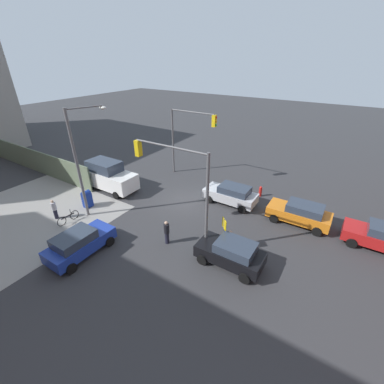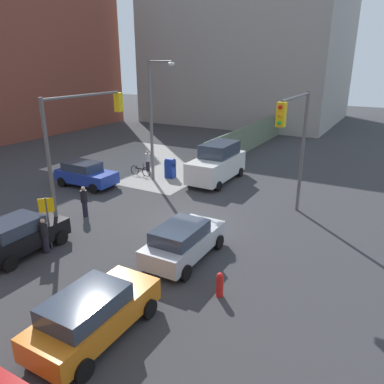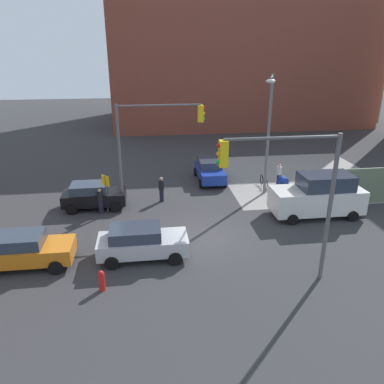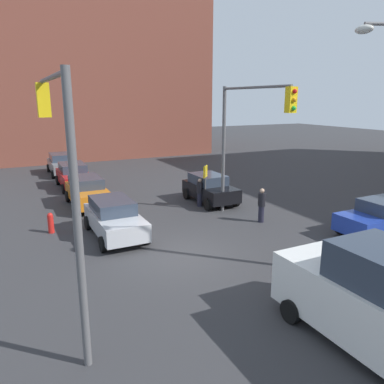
{
  "view_description": "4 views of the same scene",
  "coord_description": "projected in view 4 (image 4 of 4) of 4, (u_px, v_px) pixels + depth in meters",
  "views": [
    {
      "loc": [
        -10.52,
        15.56,
        10.95
      ],
      "look_at": [
        -1.15,
        0.82,
        1.57
      ],
      "focal_mm": 24.0,
      "sensor_mm": 36.0,
      "label": 1
    },
    {
      "loc": [
        -15.4,
        -8.91,
        7.96
      ],
      "look_at": [
        0.68,
        0.12,
        1.45
      ],
      "focal_mm": 35.0,
      "sensor_mm": 36.0,
      "label": 2
    },
    {
      "loc": [
        -2.95,
        -17.77,
        9.58
      ],
      "look_at": [
        -0.41,
        1.84,
        1.88
      ],
      "focal_mm": 35.0,
      "sensor_mm": 36.0,
      "label": 3
    },
    {
      "loc": [
        12.13,
        -5.67,
        5.88
      ],
      "look_at": [
        -1.06,
        0.94,
        2.21
      ],
      "focal_mm": 35.0,
      "sensor_mm": 36.0,
      "label": 4
    }
  ],
  "objects": [
    {
      "name": "traffic_signal_se_corner",
      "position": [
        60.0,
        154.0,
        9.04
      ],
      "size": [
        4.91,
        0.36,
        6.5
      ],
      "color": "#59595B",
      "rests_on": "ground"
    },
    {
      "name": "hatchback_orange",
      "position": [
        87.0,
        191.0,
        21.01
      ],
      "size": [
        4.33,
        2.02,
        1.62
      ],
      "color": "orange",
      "rests_on": "ground"
    },
    {
      "name": "pedestrian_crossing",
      "position": [
        262.0,
        205.0,
        18.19
      ],
      "size": [
        0.36,
        0.36,
        1.69
      ],
      "rotation": [
        0.0,
        0.0,
        1.65
      ],
      "color": "black",
      "rests_on": "ground"
    },
    {
      "name": "pedestrian_waiting",
      "position": [
        200.0,
        192.0,
        20.89
      ],
      "size": [
        0.36,
        0.36,
        1.6
      ],
      "rotation": [
        0.0,
        0.0,
        5.84
      ],
      "color": "black",
      "rests_on": "ground"
    },
    {
      "name": "coupe_gray",
      "position": [
        62.0,
        164.0,
        29.98
      ],
      "size": [
        4.38,
        2.02,
        1.62
      ],
      "color": "slate",
      "rests_on": "ground"
    },
    {
      "name": "coupe_black",
      "position": [
        210.0,
        188.0,
        21.74
      ],
      "size": [
        3.89,
        2.02,
        1.62
      ],
      "color": "black",
      "rests_on": "ground"
    },
    {
      "name": "ground_plane",
      "position": [
        183.0,
        256.0,
        14.41
      ],
      "size": [
        120.0,
        120.0,
        0.0
      ],
      "primitive_type": "plane",
      "color": "#333335"
    },
    {
      "name": "coupe_silver",
      "position": [
        114.0,
        218.0,
        16.35
      ],
      "size": [
        4.31,
        2.02,
        1.62
      ],
      "color": "#B7BABF",
      "rests_on": "ground"
    },
    {
      "name": "traffic_signal_nw_corner",
      "position": [
        247.0,
        127.0,
        17.4
      ],
      "size": [
        5.31,
        0.36,
        6.5
      ],
      "color": "#59595B",
      "rests_on": "ground"
    },
    {
      "name": "warning_sign_two_way",
      "position": [
        205.0,
        179.0,
        20.4
      ],
      "size": [
        0.48,
        0.48,
        2.4
      ],
      "color": "#4C4C4C",
      "rests_on": "ground"
    },
    {
      "name": "coupe_blue",
      "position": [
        383.0,
        217.0,
        16.46
      ],
      "size": [
        2.02,
        4.11,
        1.62
      ],
      "color": "#1E389E",
      "rests_on": "ground"
    },
    {
      "name": "coupe_red",
      "position": [
        74.0,
        175.0,
        25.43
      ],
      "size": [
        4.35,
        2.02,
        1.62
      ],
      "color": "#B21919",
      "rests_on": "ground"
    },
    {
      "name": "fire_hydrant",
      "position": [
        51.0,
        223.0,
        16.8
      ],
      "size": [
        0.26,
        0.26,
        0.94
      ],
      "color": "red",
      "rests_on": "ground"
    },
    {
      "name": "building_brick_west",
      "position": [
        62.0,
        51.0,
        39.92
      ],
      "size": [
        16.0,
        28.0,
        21.73
      ],
      "color": "brown",
      "rests_on": "ground"
    }
  ]
}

